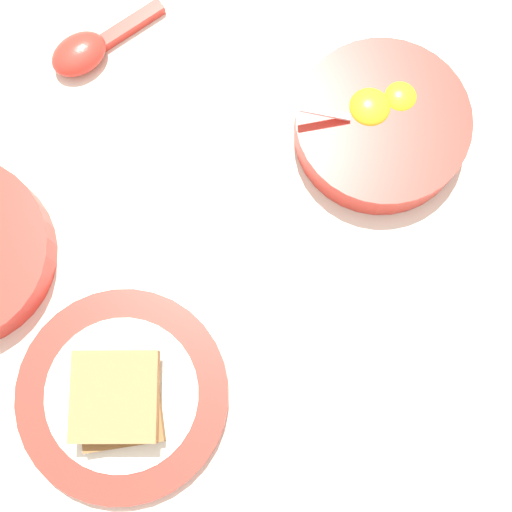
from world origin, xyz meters
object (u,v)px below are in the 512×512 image
at_px(toast_sandwich, 117,399).
at_px(soup_spoon, 87,49).
at_px(toast_plate, 123,395).
at_px(egg_bowl, 381,125).

distance_m(toast_sandwich, soup_spoon, 0.36).
bearing_deg(toast_plate, soup_spoon, -133.64).
height_order(egg_bowl, toast_plate, egg_bowl).
relative_size(toast_plate, toast_sandwich, 1.75).
bearing_deg(egg_bowl, toast_plate, -5.15).
bearing_deg(toast_plate, egg_bowl, 174.85).
xyz_separation_m(egg_bowl, soup_spoon, (0.12, -0.29, -0.01)).
distance_m(egg_bowl, toast_plate, 0.36).
height_order(egg_bowl, soup_spoon, egg_bowl).
xyz_separation_m(toast_plate, soup_spoon, (-0.24, -0.26, 0.00)).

